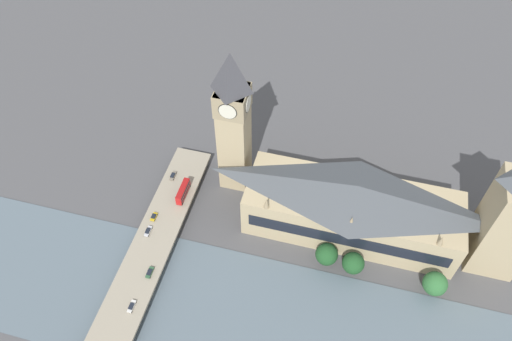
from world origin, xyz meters
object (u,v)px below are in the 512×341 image
(parliament_hall, at_px, (352,208))
(double_decker_bus_mid, at_px, (183,191))
(car_northbound_tail, at_px, (154,217))
(car_southbound_extra, at_px, (150,272))
(car_southbound_tail, at_px, (132,306))
(car_northbound_mid, at_px, (148,231))
(road_bridge, at_px, (133,288))
(car_northbound_lead, at_px, (173,176))
(clock_tower, at_px, (233,121))
(victoria_tower, at_px, (512,219))

(parliament_hall, relative_size, double_decker_bus_mid, 7.36)
(car_northbound_tail, xyz_separation_m, car_southbound_extra, (-23.81, -7.99, -0.02))
(car_northbound_tail, bearing_deg, car_southbound_tail, -169.76)
(car_northbound_mid, bearing_deg, road_bridge, -171.59)
(double_decker_bus_mid, bearing_deg, road_bridge, 174.89)
(double_decker_bus_mid, height_order, car_northbound_lead, double_decker_bus_mid)
(parliament_hall, relative_size, clock_tower, 1.20)
(parliament_hall, bearing_deg, car_northbound_mid, 108.58)
(clock_tower, relative_size, car_southbound_tail, 14.54)
(car_southbound_extra, bearing_deg, clock_tower, -17.76)
(road_bridge, distance_m, car_southbound_tail, 8.29)
(clock_tower, bearing_deg, road_bridge, 160.59)
(parliament_hall, height_order, car_northbound_tail, parliament_hall)
(parliament_hall, distance_m, road_bridge, 88.72)
(car_southbound_tail, bearing_deg, victoria_tower, -65.57)
(clock_tower, distance_m, car_northbound_mid, 55.48)
(road_bridge, height_order, car_southbound_tail, car_southbound_tail)
(victoria_tower, bearing_deg, car_northbound_mid, 101.13)
(victoria_tower, bearing_deg, car_southbound_extra, 108.97)
(double_decker_bus_mid, relative_size, car_northbound_mid, 2.38)
(double_decker_bus_mid, distance_m, car_northbound_lead, 11.62)
(victoria_tower, distance_m, car_southbound_extra, 132.58)
(parliament_hall, relative_size, car_northbound_lead, 17.45)
(parliament_hall, xyz_separation_m, car_southbound_extra, (-42.49, 69.11, -8.23))
(clock_tower, bearing_deg, double_decker_bus_mid, 134.57)
(car_northbound_tail, xyz_separation_m, car_southbound_tail, (-38.01, -6.87, -0.02))
(double_decker_bus_mid, distance_m, car_northbound_tail, 15.96)
(car_northbound_tail, relative_size, car_southbound_extra, 0.86)
(victoria_tower, relative_size, car_southbound_extra, 12.37)
(road_bridge, xyz_separation_m, double_decker_bus_mid, (44.19, -3.95, 3.76))
(victoria_tower, relative_size, car_southbound_tail, 12.13)
(car_northbound_lead, xyz_separation_m, car_northbound_tail, (-22.01, -0.07, -0.00))
(car_southbound_tail, bearing_deg, car_northbound_mid, 11.77)
(car_northbound_lead, bearing_deg, road_bridge, -175.70)
(car_northbound_tail, height_order, car_southbound_extra, car_northbound_tail)
(clock_tower, xyz_separation_m, car_northbound_mid, (-38.37, 25.20, -31.15))
(double_decker_bus_mid, relative_size, car_southbound_tail, 2.38)
(victoria_tower, height_order, road_bridge, victoria_tower)
(parliament_hall, bearing_deg, car_southbound_extra, 121.59)
(car_northbound_tail, bearing_deg, car_southbound_extra, -161.46)
(car_northbound_lead, bearing_deg, car_northbound_tail, -179.83)
(car_northbound_mid, height_order, car_southbound_tail, car_northbound_mid)
(victoria_tower, xyz_separation_m, car_northbound_mid, (-25.83, 131.32, -21.17))
(car_northbound_tail, bearing_deg, car_northbound_mid, -176.55)
(car_northbound_lead, height_order, car_northbound_tail, car_northbound_lead)
(car_northbound_mid, bearing_deg, car_northbound_tail, 3.45)
(double_decker_bus_mid, bearing_deg, car_northbound_lead, 43.72)
(road_bridge, height_order, car_northbound_tail, car_northbound_tail)
(parliament_hall, height_order, double_decker_bus_mid, parliament_hall)
(double_decker_bus_mid, distance_m, car_southbound_tail, 51.81)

